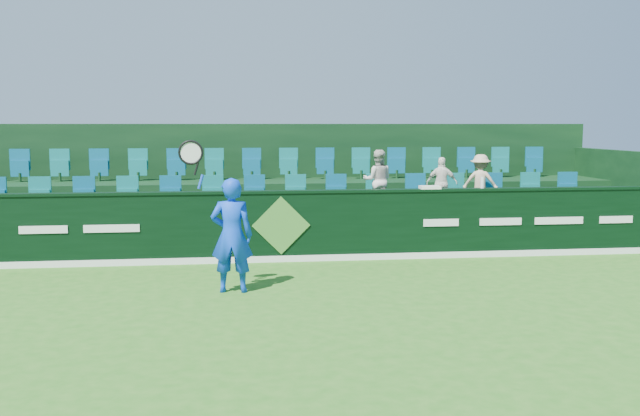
{
  "coord_description": "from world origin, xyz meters",
  "views": [
    {
      "loc": [
        -0.93,
        -9.35,
        2.6
      ],
      "look_at": [
        0.6,
        2.8,
        1.15
      ],
      "focal_mm": 40.0,
      "sensor_mm": 36.0,
      "label": 1
    }
  ],
  "objects": [
    {
      "name": "seat_row_back",
      "position": [
        0.0,
        7.3,
        1.6
      ],
      "size": [
        13.5,
        0.5,
        0.6
      ],
      "primitive_type": "cube",
      "color": "#106C6C",
      "rests_on": "stand_tier_back"
    },
    {
      "name": "spectator_right",
      "position": [
        4.31,
        5.12,
        1.38
      ],
      "size": [
        0.86,
        0.7,
        1.16
      ],
      "primitive_type": "imported",
      "rotation": [
        0.0,
        0.0,
        2.73
      ],
      "color": "tan",
      "rests_on": "stand_tier_front"
    },
    {
      "name": "tennis_player",
      "position": [
        -0.93,
        1.59,
        0.91
      ],
      "size": [
        1.17,
        0.49,
        2.4
      ],
      "color": "blue",
      "rests_on": "ground"
    },
    {
      "name": "drinks_bottle",
      "position": [
        3.95,
        4.0,
        1.46
      ],
      "size": [
        0.07,
        0.07,
        0.22
      ],
      "primitive_type": "cylinder",
      "color": "silver",
      "rests_on": "sponsor_hoarding"
    },
    {
      "name": "spectator_left",
      "position": [
        2.1,
        5.12,
        1.43
      ],
      "size": [
        0.69,
        0.58,
        1.27
      ],
      "primitive_type": "imported",
      "rotation": [
        0.0,
        0.0,
        2.98
      ],
      "color": "beige",
      "rests_on": "stand_tier_front"
    },
    {
      "name": "stand_tier_back",
      "position": [
        0.0,
        7.0,
        0.65
      ],
      "size": [
        16.0,
        1.8,
        1.3
      ],
      "primitive_type": "cube",
      "color": "black",
      "rests_on": "ground"
    },
    {
      "name": "spectator_middle",
      "position": [
        3.48,
        5.12,
        1.35
      ],
      "size": [
        0.7,
        0.48,
        1.11
      ],
      "primitive_type": "imported",
      "rotation": [
        0.0,
        0.0,
        2.78
      ],
      "color": "white",
      "rests_on": "stand_tier_front"
    },
    {
      "name": "seat_row_front",
      "position": [
        0.0,
        5.5,
        1.1
      ],
      "size": [
        13.5,
        0.5,
        0.6
      ],
      "primitive_type": "cube",
      "color": "#106C6C",
      "rests_on": "stand_tier_front"
    },
    {
      "name": "towel",
      "position": [
        2.9,
        4.0,
        1.38
      ],
      "size": [
        0.39,
        0.25,
        0.06
      ],
      "primitive_type": "cube",
      "color": "white",
      "rests_on": "sponsor_hoarding"
    },
    {
      "name": "stand_tier_front",
      "position": [
        0.0,
        5.1,
        0.4
      ],
      "size": [
        16.0,
        2.0,
        0.8
      ],
      "primitive_type": "cube",
      "color": "black",
      "rests_on": "ground"
    },
    {
      "name": "stand_rear",
      "position": [
        0.0,
        7.44,
        1.22
      ],
      "size": [
        16.0,
        4.1,
        2.6
      ],
      "color": "black",
      "rests_on": "ground"
    },
    {
      "name": "ground",
      "position": [
        0.0,
        0.0,
        0.0
      ],
      "size": [
        60.0,
        60.0,
        0.0
      ],
      "primitive_type": "plane",
      "color": "#256B19",
      "rests_on": "ground"
    },
    {
      "name": "sponsor_hoarding",
      "position": [
        0.0,
        4.0,
        0.67
      ],
      "size": [
        16.0,
        0.25,
        1.35
      ],
      "color": "black",
      "rests_on": "ground"
    }
  ]
}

